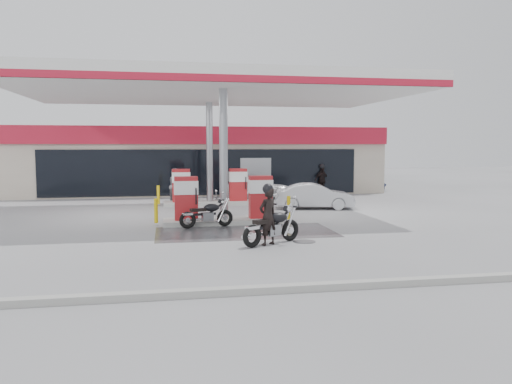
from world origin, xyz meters
The scene contains 17 objects.
ground centered at (0.00, 0.00, 0.00)m, with size 90.00×90.00×0.00m, color gray.
wet_patch centered at (0.50, 0.00, 0.00)m, with size 6.00×3.00×0.00m, color #4C4C4F.
drain_cover centered at (2.00, -2.00, 0.00)m, with size 0.70×0.70×0.01m, color #38383A.
kerb centered at (0.00, -7.00, 0.07)m, with size 28.00×0.25×0.15m, color gray.
store_building centered at (0.01, 15.94, 2.01)m, with size 22.00×8.22×4.00m.
canopy centered at (0.00, 5.00, 5.27)m, with size 16.00×10.02×5.51m.
pump_island_near centered at (0.00, 2.00, 0.71)m, with size 5.14×1.30×1.78m.
pump_island_far centered at (0.00, 8.00, 0.71)m, with size 5.14×1.30×1.78m.
main_motorcycle centered at (0.97, -2.17, 0.50)m, with size 1.98×1.29×1.14m.
biker_main centered at (0.80, -2.28, 0.85)m, with size 0.62×0.41×1.71m, color black.
parked_motorcycle centered at (-0.68, 1.21, 0.45)m, with size 1.98×0.77×1.02m.
sedan_white centered at (2.68, 10.20, 0.67)m, with size 1.57×3.91×1.33m, color silver.
attendant centered at (-1.64, 9.00, 0.89)m, with size 0.87×0.67×1.78m, color slate.
hatchback_silver centered at (4.64, 5.60, 0.59)m, with size 1.24×3.57×1.18m, color #ACAEB4.
parked_car_left centered at (-4.50, 14.00, 0.59)m, with size 1.66×4.09×1.19m, color #B5B8BD.
parked_car_right centered at (10.00, 14.00, 0.53)m, with size 1.77×3.83×1.06m, color navy.
biker_walking centered at (6.96, 11.80, 0.87)m, with size 1.02×0.42×1.74m, color black.
Camera 1 is at (-2.11, -16.47, 2.92)m, focal length 35.00 mm.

